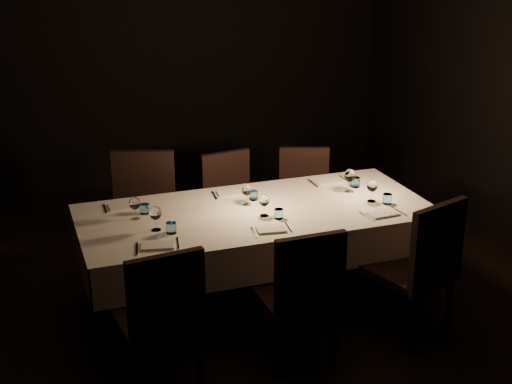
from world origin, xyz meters
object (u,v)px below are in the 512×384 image
object	(u,v)px
chair_near_left	(161,314)
chair_near_right	(420,264)
dining_table	(256,220)
chair_far_center	(231,202)
chair_near_center	(302,291)
chair_far_right	(304,195)
chair_far_left	(144,212)

from	to	relation	value
chair_near_left	chair_near_right	distance (m)	1.77
chair_near_right	dining_table	bearing A→B (deg)	-60.01
dining_table	chair_far_center	size ratio (longest dim) A/B	2.76
chair_near_center	chair_near_right	world-z (taller)	chair_near_right
dining_table	chair_far_right	distance (m)	1.11
dining_table	chair_near_center	bearing A→B (deg)	-89.36
chair_near_left	chair_far_center	size ratio (longest dim) A/B	1.05
chair_near_left	chair_far_left	xyz separation A→B (m)	(0.20, 1.55, 0.03)
chair_near_right	chair_far_center	size ratio (longest dim) A/B	1.11
chair_far_center	chair_near_left	bearing A→B (deg)	-129.00
chair_near_left	chair_far_left	bearing A→B (deg)	-104.29
chair_near_center	chair_far_right	world-z (taller)	chair_near_center
dining_table	chair_far_left	size ratio (longest dim) A/B	2.46
dining_table	chair_near_center	xyz separation A→B (m)	(0.01, -0.84, -0.16)
chair_far_left	chair_near_left	bearing A→B (deg)	-80.52
chair_near_center	chair_near_right	size ratio (longest dim) A/B	0.94
chair_near_right	chair_far_right	bearing A→B (deg)	-102.73
chair_far_left	chair_far_right	bearing A→B (deg)	20.21
chair_far_left	chair_far_center	xyz separation A→B (m)	(0.76, 0.12, -0.05)
chair_near_center	chair_far_left	xyz separation A→B (m)	(-0.69, 1.57, 0.03)
chair_far_left	dining_table	bearing A→B (deg)	-30.26
chair_far_right	dining_table	bearing A→B (deg)	-112.09
chair_near_left	chair_far_right	xyz separation A→B (m)	(1.61, 1.64, -0.03)
chair_far_right	chair_far_center	bearing A→B (deg)	-163.27
chair_near_right	chair_far_left	xyz separation A→B (m)	(-1.57, 1.53, 0.00)
dining_table	chair_far_right	bearing A→B (deg)	48.17
chair_near_center	chair_far_left	size ratio (longest dim) A/B	0.93
dining_table	chair_near_right	size ratio (longest dim) A/B	2.47
chair_far_left	chair_far_right	distance (m)	1.42
chair_near_left	chair_near_right	world-z (taller)	chair_near_right
dining_table	chair_far_right	xyz separation A→B (m)	(0.73, 0.82, -0.19)
chair_near_center	chair_near_left	bearing A→B (deg)	-2.03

